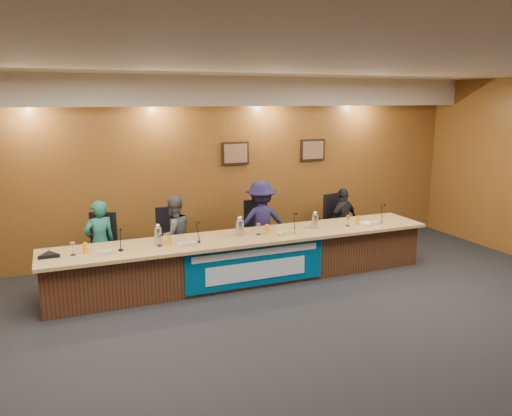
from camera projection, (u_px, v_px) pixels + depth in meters
The scene contains 40 objects.
floor at pixel (322, 348), 5.75m from camera, with size 10.00×10.00×0.00m, color black.
ceiling at pixel (331, 60), 5.07m from camera, with size 10.00×8.00×0.04m, color silver.
wall_back at pixel (214, 168), 9.03m from camera, with size 10.00×0.04×3.20m, color brown.
soffit at pixel (217, 91), 8.51m from camera, with size 10.00×0.50×0.50m, color beige.
dais_body at pixel (246, 259), 7.85m from camera, with size 6.00×0.80×0.70m, color #482715.
dais_top at pixel (248, 237), 7.72m from camera, with size 6.10×0.95×0.05m, color tan.
banner at pixel (256, 265), 7.47m from camera, with size 2.20×0.02×0.65m, color #004E7E.
banner_text_upper at pixel (257, 253), 7.41m from camera, with size 2.00×0.01×0.10m, color silver.
banner_text_lower at pixel (257, 271), 7.47m from camera, with size 1.60×0.01×0.28m, color silver.
wall_photo_left at pixel (235, 153), 9.10m from camera, with size 0.52×0.04×0.42m, color black.
wall_photo_right at pixel (313, 150), 9.69m from camera, with size 0.52×0.04×0.42m, color black.
panelist_a at pixel (100, 243), 7.63m from camera, with size 0.48×0.32×1.33m, color #1D6152.
panelist_b at pixel (174, 236), 8.06m from camera, with size 0.64×0.50×1.32m, color #4C4C51.
panelist_c at pixel (261, 223), 8.61m from camera, with size 0.94×0.54×1.46m, color #1A173D.
panelist_d at pixel (343, 221), 9.25m from camera, with size 0.72×0.30×1.22m, color black.
office_chair_a at pixel (100, 253), 7.76m from camera, with size 0.48×0.48×0.08m, color black.
office_chair_b at pixel (173, 245), 8.19m from camera, with size 0.48×0.48×0.08m, color black.
office_chair_c at pixel (259, 235), 8.75m from camera, with size 0.48×0.48×0.08m, color black.
office_chair_d at pixel (340, 226), 9.37m from camera, with size 0.48×0.48×0.08m, color black.
nameplate_a at pixel (106, 253), 6.71m from camera, with size 0.24×0.06×0.09m, color white.
microphone_a at pixel (121, 250), 6.94m from camera, with size 0.07×0.07×0.02m, color black.
juice_glass_a at pixel (85, 248), 6.80m from camera, with size 0.06×0.06×0.15m, color #F49D08.
water_glass_a at pixel (73, 249), 6.72m from camera, with size 0.08×0.08×0.18m, color silver.
nameplate_b at pixel (189, 244), 7.12m from camera, with size 0.24×0.06×0.09m, color white.
microphone_b at pixel (197, 242), 7.34m from camera, with size 0.07×0.07×0.02m, color black.
juice_glass_b at pixel (169, 241), 7.16m from camera, with size 0.06×0.06×0.15m, color #F49D08.
water_glass_b at pixel (159, 240), 7.14m from camera, with size 0.08×0.08×0.18m, color silver.
nameplate_c at pixel (288, 232), 7.74m from camera, with size 0.24×0.06×0.09m, color white.
microphone_c at pixel (293, 232), 7.88m from camera, with size 0.07×0.07×0.02m, color black.
juice_glass_c at pixel (267, 229), 7.80m from camera, with size 0.06×0.06×0.15m, color #F49D08.
water_glass_c at pixel (258, 229), 7.75m from camera, with size 0.08×0.08×0.18m, color silver.
nameplate_d at pixel (375, 223), 8.29m from camera, with size 0.24×0.06×0.09m, color white.
microphone_d at pixel (380, 222), 8.52m from camera, with size 0.07×0.07×0.02m, color black.
juice_glass_d at pixel (358, 220), 8.38m from camera, with size 0.06×0.06×0.15m, color #F49D08.
water_glass_d at pixel (348, 221), 8.28m from camera, with size 0.08×0.08×0.18m, color silver.
carafe_left at pixel (158, 236), 7.20m from camera, with size 0.11×0.11×0.26m, color silver.
carafe_mid at pixel (240, 228), 7.69m from camera, with size 0.13×0.13×0.25m, color silver.
carafe_right at pixel (315, 221), 8.13m from camera, with size 0.11×0.11×0.23m, color silver.
speakerphone at pixel (49, 255), 6.66m from camera, with size 0.32×0.32×0.05m, color black.
paper_stack at pixel (369, 223), 8.48m from camera, with size 0.22×0.30×0.01m, color white.
Camera 1 is at (-2.71, -4.59, 2.81)m, focal length 35.00 mm.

